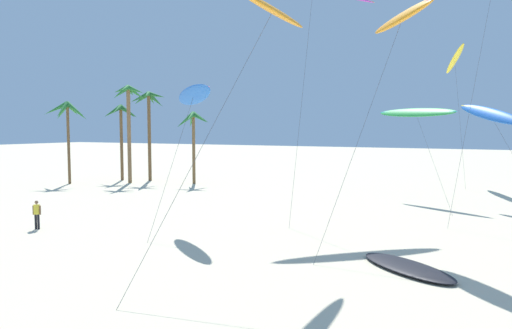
{
  "coord_description": "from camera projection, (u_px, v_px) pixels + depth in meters",
  "views": [
    {
      "loc": [
        14.23,
        1.02,
        6.1
      ],
      "look_at": [
        3.64,
        21.85,
        4.28
      ],
      "focal_mm": 32.65,
      "sensor_mm": 36.0,
      "label": 1
    }
  ],
  "objects": [
    {
      "name": "palm_tree_2",
      "position": [
        128.0,
        106.0,
        51.47
      ],
      "size": [
        4.04,
        3.87,
        10.89
      ],
      "color": "olive",
      "rests_on": "ground"
    },
    {
      "name": "flying_kite_8",
      "position": [
        416.0,
        112.0,
        39.13
      ],
      "size": [
        7.13,
        8.7,
        7.99
      ],
      "color": "green",
      "rests_on": "ground"
    },
    {
      "name": "palm_tree_0",
      "position": [
        68.0,
        115.0,
        50.8
      ],
      "size": [
        4.62,
        4.67,
        9.06
      ],
      "color": "brown",
      "rests_on": "ground"
    },
    {
      "name": "grounded_kite_0",
      "position": [
        407.0,
        267.0,
        20.08
      ],
      "size": [
        5.12,
        4.49,
        0.25
      ],
      "color": "black",
      "rests_on": "ground"
    },
    {
      "name": "palm_tree_3",
      "position": [
        149.0,
        108.0,
        53.71
      ],
      "size": [
        4.38,
        4.16,
        10.37
      ],
      "color": "brown",
      "rests_on": "ground"
    },
    {
      "name": "flying_kite_0",
      "position": [
        491.0,
        114.0,
        35.2
      ],
      "size": [
        6.36,
        6.1,
        8.43
      ],
      "color": "blue",
      "rests_on": "ground"
    },
    {
      "name": "person_foreground_walker",
      "position": [
        37.0,
        213.0,
        28.09
      ],
      "size": [
        0.47,
        0.31,
        1.76
      ],
      "color": "black",
      "rests_on": "ground"
    },
    {
      "name": "flying_kite_9",
      "position": [
        455.0,
        60.0,
        49.4
      ],
      "size": [
        3.15,
        8.36,
        14.72
      ],
      "color": "yellow",
      "rests_on": "ground"
    },
    {
      "name": "flying_kite_11",
      "position": [
        194.0,
        95.0,
        28.21
      ],
      "size": [
        4.65,
        6.25,
        8.93
      ],
      "color": "blue",
      "rests_on": "ground"
    },
    {
      "name": "palm_tree_1",
      "position": [
        121.0,
        117.0,
        54.35
      ],
      "size": [
        4.35,
        4.2,
        8.89
      ],
      "color": "brown",
      "rests_on": "ground"
    },
    {
      "name": "palm_tree_4",
      "position": [
        194.0,
        125.0,
        50.71
      ],
      "size": [
        3.93,
        4.43,
        7.94
      ],
      "color": "brown",
      "rests_on": "ground"
    },
    {
      "name": "flying_kite_7",
      "position": [
        272.0,
        10.0,
        20.55
      ],
      "size": [
        2.73,
        11.2,
        11.78
      ],
      "color": "orange",
      "rests_on": "ground"
    },
    {
      "name": "flying_kite_10",
      "position": [
        402.0,
        17.0,
        24.6
      ],
      "size": [
        4.86,
        9.24,
        12.83
      ],
      "color": "orange",
      "rests_on": "ground"
    }
  ]
}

